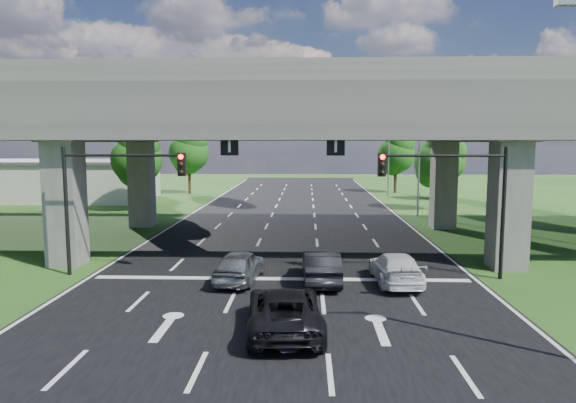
# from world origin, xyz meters

# --- Properties ---
(ground) EXTENTS (160.00, 160.00, 0.00)m
(ground) POSITION_xyz_m (0.00, 0.00, 0.00)
(ground) COLOR #214114
(ground) RESTS_ON ground
(road) EXTENTS (18.00, 120.00, 0.03)m
(road) POSITION_xyz_m (0.00, 10.00, 0.01)
(road) COLOR black
(road) RESTS_ON ground
(overpass) EXTENTS (80.00, 15.00, 10.00)m
(overpass) POSITION_xyz_m (0.00, 12.00, 7.92)
(overpass) COLOR #383633
(overpass) RESTS_ON ground
(warehouse) EXTENTS (20.00, 10.00, 4.00)m
(warehouse) POSITION_xyz_m (-26.00, 35.00, 2.00)
(warehouse) COLOR #9E9E99
(warehouse) RESTS_ON ground
(signal_right) EXTENTS (5.76, 0.54, 6.00)m
(signal_right) POSITION_xyz_m (7.82, 3.94, 4.19)
(signal_right) COLOR black
(signal_right) RESTS_ON ground
(signal_left) EXTENTS (5.76, 0.54, 6.00)m
(signal_left) POSITION_xyz_m (-7.82, 3.94, 4.19)
(signal_left) COLOR black
(signal_left) RESTS_ON ground
(streetlight_far) EXTENTS (3.38, 0.25, 10.00)m
(streetlight_far) POSITION_xyz_m (10.10, 24.00, 5.85)
(streetlight_far) COLOR gray
(streetlight_far) RESTS_ON ground
(streetlight_beyond) EXTENTS (3.38, 0.25, 10.00)m
(streetlight_beyond) POSITION_xyz_m (10.10, 40.00, 5.85)
(streetlight_beyond) COLOR gray
(streetlight_beyond) RESTS_ON ground
(tree_left_near) EXTENTS (4.50, 4.50, 7.80)m
(tree_left_near) POSITION_xyz_m (-13.95, 26.00, 4.82)
(tree_left_near) COLOR black
(tree_left_near) RESTS_ON ground
(tree_left_mid) EXTENTS (3.91, 3.90, 6.76)m
(tree_left_mid) POSITION_xyz_m (-16.95, 34.00, 4.17)
(tree_left_mid) COLOR black
(tree_left_mid) RESTS_ON ground
(tree_left_far) EXTENTS (4.80, 4.80, 8.32)m
(tree_left_far) POSITION_xyz_m (-12.95, 42.00, 5.14)
(tree_left_far) COLOR black
(tree_left_far) RESTS_ON ground
(tree_right_near) EXTENTS (4.20, 4.20, 7.28)m
(tree_right_near) POSITION_xyz_m (13.05, 28.00, 4.50)
(tree_right_near) COLOR black
(tree_right_near) RESTS_ON ground
(tree_right_mid) EXTENTS (3.91, 3.90, 6.76)m
(tree_right_mid) POSITION_xyz_m (16.05, 36.00, 4.17)
(tree_right_mid) COLOR black
(tree_right_mid) RESTS_ON ground
(tree_right_far) EXTENTS (4.50, 4.50, 7.80)m
(tree_right_far) POSITION_xyz_m (12.05, 44.00, 4.82)
(tree_right_far) COLOR black
(tree_right_far) RESTS_ON ground
(car_silver) EXTENTS (2.13, 4.32, 1.42)m
(car_silver) POSITION_xyz_m (-1.80, 3.00, 0.74)
(car_silver) COLOR gray
(car_silver) RESTS_ON road
(car_dark) EXTENTS (1.71, 4.49, 1.46)m
(car_dark) POSITION_xyz_m (1.80, 3.00, 0.76)
(car_dark) COLOR black
(car_dark) RESTS_ON road
(car_white) EXTENTS (2.00, 4.64, 1.33)m
(car_white) POSITION_xyz_m (5.07, 3.00, 0.70)
(car_white) COLOR silver
(car_white) RESTS_ON road
(car_trailing) EXTENTS (2.73, 5.25, 1.41)m
(car_trailing) POSITION_xyz_m (0.45, -2.93, 0.74)
(car_trailing) COLOR black
(car_trailing) RESTS_ON road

